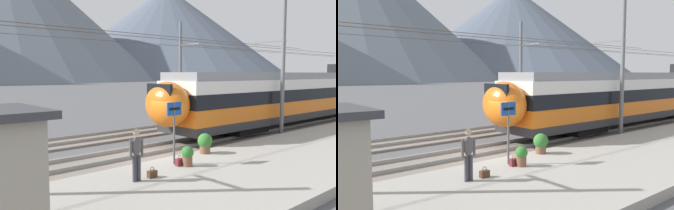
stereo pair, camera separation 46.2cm
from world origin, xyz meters
TOP-DOWN VIEW (x-y plane):
  - ground_plane at (0.00, 0.00)m, footprint 400.00×400.00m
  - platform_slab at (0.00, -4.31)m, footprint 120.00×6.27m
  - track_near at (0.00, 1.05)m, footprint 120.00×3.00m
  - track_far at (0.00, 5.85)m, footprint 120.00×3.00m
  - train_near_platform at (15.34, 1.05)m, footprint 28.92×2.92m
  - train_far_track at (30.54, 5.85)m, footprint 28.40×2.97m
  - catenary_mast_mid at (9.05, -0.68)m, footprint 44.34×2.15m
  - catenary_mast_far_side at (8.82, 7.54)m, footprint 44.34×2.13m
  - platform_sign at (-0.84, -2.19)m, footprint 0.70×0.08m
  - passenger_walking at (-3.19, -2.99)m, footprint 0.53×0.22m
  - handbag_beside_passenger at (-2.57, -3.01)m, footprint 0.32×0.18m
  - handbag_near_sign at (-0.86, -2.52)m, footprint 0.32×0.18m
  - potted_plant_platform_edge at (1.38, -1.73)m, footprint 0.64×0.64m
  - potted_plant_by_shelter at (-0.67, -2.74)m, footprint 0.47×0.47m
  - mountain_right_ridge at (170.07, 193.61)m, footprint 185.27×185.27m

SIDE VIEW (x-z plane):
  - ground_plane at x=0.00m, z-range 0.00..0.00m
  - track_near at x=0.00m, z-range -0.07..0.21m
  - track_far at x=0.00m, z-range -0.07..0.21m
  - platform_slab at x=0.00m, z-range 0.00..0.36m
  - handbag_beside_passenger at x=-2.57m, z-range 0.30..0.66m
  - handbag_near_sign at x=-0.86m, z-range 0.30..0.70m
  - potted_plant_by_shelter at x=-0.67m, z-range 0.41..1.15m
  - potted_plant_platform_edge at x=1.38m, z-range 0.41..1.28m
  - passenger_walking at x=-3.19m, z-range 0.45..2.14m
  - platform_sign at x=-0.84m, z-range 0.90..3.27m
  - train_far_track at x=30.54m, z-range 0.09..4.36m
  - train_near_platform at x=15.34m, z-range 0.09..4.36m
  - catenary_mast_far_side at x=8.82m, z-range 0.19..7.84m
  - catenary_mast_mid at x=9.05m, z-range 0.12..8.47m
  - mountain_right_ridge at x=170.07m, z-range 0.00..68.83m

